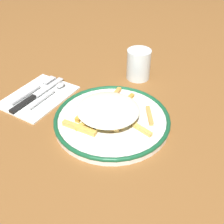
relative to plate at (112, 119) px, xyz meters
The scene contains 8 objects.
ground_plane 0.01m from the plate, ahead, with size 2.60×2.60×0.00m, color brown.
plate is the anchor object (origin of this frame).
fries_heap 0.03m from the plate, 128.72° to the right, with size 0.21×0.21×0.04m.
napkin 0.25m from the plate, behind, with size 0.15×0.20×0.01m, color white.
fork 0.27m from the plate, behind, with size 0.03×0.18×0.01m.
knife 0.25m from the plate, behind, with size 0.02×0.21×0.01m.
spoon 0.22m from the plate, behind, with size 0.02×0.15×0.01m.
water_glass 0.25m from the plate, 99.95° to the left, with size 0.08×0.08×0.10m, color silver.
Camera 1 is at (0.28, -0.49, 0.47)m, focal length 44.77 mm.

